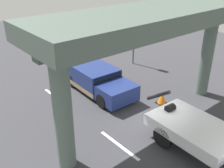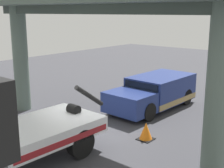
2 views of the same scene
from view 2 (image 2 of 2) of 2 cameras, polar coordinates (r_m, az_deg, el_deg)
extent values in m
cube|color=#38383D|center=(12.42, -4.77, -9.81)|extent=(60.00, 40.00, 0.10)
cube|color=silver|center=(18.26, 2.88, -2.03)|extent=(2.60, 0.16, 0.01)
cube|color=silver|center=(14.15, -12.03, -6.90)|extent=(2.60, 0.16, 0.01)
cube|color=white|center=(10.75, -12.67, -8.27)|extent=(3.93, 2.55, 0.55)
cube|color=maroon|center=(9.88, -8.52, -10.56)|extent=(3.65, 0.16, 0.20)
cylinder|color=black|center=(11.83, -4.19, -2.22)|extent=(1.42, 0.23, 1.07)
cylinder|color=black|center=(11.41, -7.09, -4.65)|extent=(0.38, 0.46, 0.36)
cylinder|color=black|center=(10.59, -5.77, -10.82)|extent=(1.01, 0.36, 1.00)
cylinder|color=black|center=(12.10, -12.48, -7.92)|extent=(1.01, 0.36, 1.00)
cube|color=navy|center=(16.31, 9.03, -0.76)|extent=(3.54, 2.33, 1.35)
cube|color=navy|center=(14.33, 3.29, -3.40)|extent=(1.81, 2.18, 0.95)
cube|color=black|center=(14.85, 5.36, -0.86)|extent=(0.13, 1.94, 0.59)
cube|color=#9E8451|center=(16.44, 8.96, -2.43)|extent=(3.56, 2.35, 0.28)
cylinder|color=black|center=(13.98, 6.74, -5.13)|extent=(0.85, 0.31, 0.84)
cylinder|color=black|center=(15.12, 0.80, -3.63)|extent=(0.85, 0.31, 0.84)
cylinder|color=black|center=(16.76, 13.50, -2.31)|extent=(0.85, 0.31, 0.84)
cylinder|color=black|center=(17.71, 8.06, -1.23)|extent=(0.85, 0.31, 0.84)
cylinder|color=#596B60|center=(9.44, 19.04, -1.43)|extent=(0.73, 0.73, 5.07)
cylinder|color=#596B60|center=(15.75, -16.53, 4.40)|extent=(0.73, 0.73, 5.07)
cube|color=#3E4A43|center=(11.80, -3.47, 13.62)|extent=(0.50, 11.43, 0.36)
cone|color=orange|center=(12.03, 6.28, -8.64)|extent=(0.52, 0.52, 0.68)
cube|color=black|center=(12.15, 6.24, -10.06)|extent=(0.57, 0.57, 0.03)
camera|label=1|loc=(17.14, -48.85, 18.77)|focal=41.19mm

